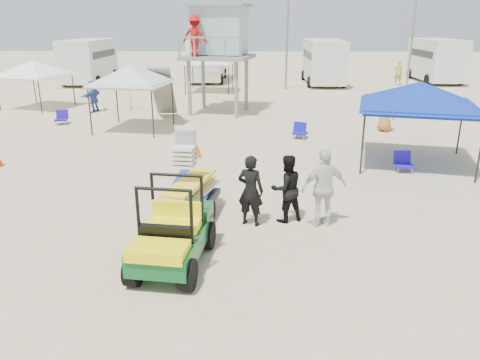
{
  "coord_description": "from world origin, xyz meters",
  "views": [
    {
      "loc": [
        0.8,
        -6.66,
        4.6
      ],
      "look_at": [
        0.5,
        3.0,
        1.3
      ],
      "focal_mm": 35.0,
      "sensor_mm": 36.0,
      "label": 1
    }
  ],
  "objects_px": {
    "utility_cart": "(171,228)",
    "lifeguard_tower": "(216,34)",
    "canopy_blue": "(421,86)",
    "man_left": "(251,191)",
    "surf_trailer": "(188,187)"
  },
  "relations": [
    {
      "from": "utility_cart",
      "to": "lifeguard_tower",
      "type": "bearing_deg",
      "value": 91.3
    },
    {
      "from": "canopy_blue",
      "to": "utility_cart",
      "type": "bearing_deg",
      "value": -133.82
    },
    {
      "from": "canopy_blue",
      "to": "lifeguard_tower",
      "type": "bearing_deg",
      "value": 128.42
    },
    {
      "from": "utility_cart",
      "to": "man_left",
      "type": "xyz_separation_m",
      "value": [
        1.52,
        2.03,
        0.04
      ]
    },
    {
      "from": "utility_cart",
      "to": "man_left",
      "type": "relative_size",
      "value": 1.41
    },
    {
      "from": "surf_trailer",
      "to": "lifeguard_tower",
      "type": "distance_m",
      "value": 14.53
    },
    {
      "from": "man_left",
      "to": "lifeguard_tower",
      "type": "distance_m",
      "value": 14.93
    },
    {
      "from": "utility_cart",
      "to": "canopy_blue",
      "type": "relative_size",
      "value": 0.57
    },
    {
      "from": "man_left",
      "to": "canopy_blue",
      "type": "xyz_separation_m",
      "value": [
        5.45,
        5.23,
        1.75
      ]
    },
    {
      "from": "utility_cart",
      "to": "man_left",
      "type": "height_order",
      "value": "utility_cart"
    },
    {
      "from": "lifeguard_tower",
      "to": "surf_trailer",
      "type": "bearing_deg",
      "value": -88.47
    },
    {
      "from": "surf_trailer",
      "to": "canopy_blue",
      "type": "bearing_deg",
      "value": 35.29
    },
    {
      "from": "lifeguard_tower",
      "to": "canopy_blue",
      "type": "bearing_deg",
      "value": -51.58
    },
    {
      "from": "lifeguard_tower",
      "to": "canopy_blue",
      "type": "xyz_separation_m",
      "value": [
        7.34,
        -9.26,
        -1.34
      ]
    },
    {
      "from": "lifeguard_tower",
      "to": "utility_cart",
      "type": "bearing_deg",
      "value": -88.7
    }
  ]
}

